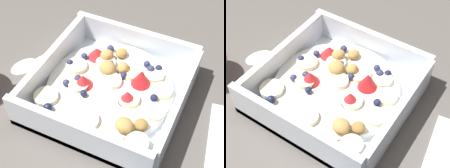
# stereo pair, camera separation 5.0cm
# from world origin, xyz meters

# --- Properties ---
(ground_plane) EXTENTS (2.40, 2.40, 0.00)m
(ground_plane) POSITION_xyz_m (0.00, 0.00, 0.00)
(ground_plane) COLOR #56514C
(fruit_bowl) EXTENTS (0.21, 0.21, 0.06)m
(fruit_bowl) POSITION_xyz_m (-0.00, 0.01, 0.02)
(fruit_bowl) COLOR white
(fruit_bowl) RESTS_ON ground
(spoon) EXTENTS (0.09, 0.16, 0.01)m
(spoon) POSITION_xyz_m (0.14, -0.02, 0.00)
(spoon) COLOR silver
(spoon) RESTS_ON ground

